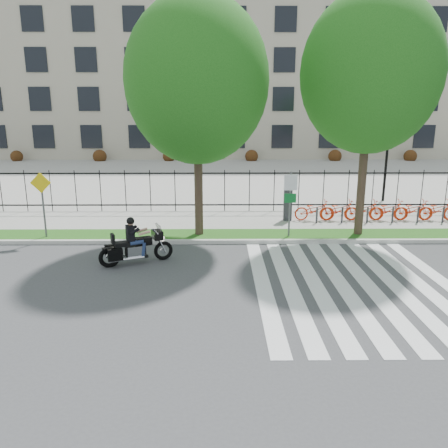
{
  "coord_description": "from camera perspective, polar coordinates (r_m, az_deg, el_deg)",
  "views": [
    {
      "loc": [
        0.99,
        -11.68,
        4.71
      ],
      "look_at": [
        1.12,
        3.0,
        1.04
      ],
      "focal_mm": 35.0,
      "sensor_mm": 36.0,
      "label": 1
    }
  ],
  "objects": [
    {
      "name": "plaza",
      "position": [
        36.98,
        -2.04,
        6.81
      ],
      "size": [
        80.0,
        34.0,
        0.1
      ],
      "primitive_type": "cube",
      "color": "gray",
      "rests_on": "ground"
    },
    {
      "name": "street_tree_2",
      "position": [
        17.56,
        18.55,
        18.18
      ],
      "size": [
        5.08,
        5.08,
        8.97
      ],
      "color": "#33251C",
      "rests_on": "grass_verge"
    },
    {
      "name": "crosswalk_stripes",
      "position": [
        13.16,
        16.63,
        -7.51
      ],
      "size": [
        5.7,
        8.0,
        0.01
      ],
      "primitive_type": null,
      "color": "silver",
      "rests_on": "ground"
    },
    {
      "name": "sign_pole_regulatory",
      "position": [
        16.73,
        8.64,
        3.67
      ],
      "size": [
        0.5,
        0.09,
        2.5
      ],
      "color": "#59595B",
      "rests_on": "grass_verge"
    },
    {
      "name": "curb",
      "position": [
        16.47,
        -3.92,
        -2.32
      ],
      "size": [
        60.0,
        0.2,
        0.15
      ],
      "primitive_type": "cube",
      "color": "#BAB8AF",
      "rests_on": "ground"
    },
    {
      "name": "ground",
      "position": [
        12.63,
        -5.0,
        -7.9
      ],
      "size": [
        120.0,
        120.0,
        0.0
      ],
      "primitive_type": "plane",
      "color": "#3E3E41",
      "rests_on": "ground"
    },
    {
      "name": "sidewalk",
      "position": [
        19.7,
        -3.36,
        0.43
      ],
      "size": [
        60.0,
        3.5,
        0.15
      ],
      "primitive_type": "cube",
      "color": "gray",
      "rests_on": "ground"
    },
    {
      "name": "iron_fence",
      "position": [
        21.2,
        -3.17,
        4.37
      ],
      "size": [
        30.0,
        0.06,
        2.0
      ],
      "primitive_type": null,
      "color": "black",
      "rests_on": "sidewalk"
    },
    {
      "name": "motorcycle_rider",
      "position": [
        14.41,
        -11.44,
        -2.7
      ],
      "size": [
        2.28,
        1.29,
        1.88
      ],
      "color": "black",
      "rests_on": "ground"
    },
    {
      "name": "street_tree_1",
      "position": [
        16.69,
        -3.54,
        18.17
      ],
      "size": [
        5.27,
        5.27,
        8.8
      ],
      "color": "#33251C",
      "rests_on": "grass_verge"
    },
    {
      "name": "lamp_post_right",
      "position": [
        25.38,
        20.62,
        9.78
      ],
      "size": [
        1.06,
        0.7,
        4.25
      ],
      "color": "black",
      "rests_on": "ground"
    },
    {
      "name": "grass_verge",
      "position": [
        17.29,
        -3.76,
        -1.53
      ],
      "size": [
        60.0,
        1.5,
        0.15
      ],
      "primitive_type": "cube",
      "color": "#1D4D13",
      "rests_on": "ground"
    },
    {
      "name": "bike_share_station",
      "position": [
        20.89,
        21.9,
        1.73
      ],
      "size": [
        9.96,
        0.85,
        1.5
      ],
      "color": "#2D2D33",
      "rests_on": "sidewalk"
    },
    {
      "name": "sign_pole_warning",
      "position": [
        17.84,
        -22.66,
        3.39
      ],
      "size": [
        0.78,
        0.09,
        2.49
      ],
      "color": "#59595B",
      "rests_on": "grass_verge"
    },
    {
      "name": "office_building",
      "position": [
        56.84,
        -1.58,
        19.36
      ],
      "size": [
        60.0,
        21.9,
        20.15
      ],
      "color": "#AEA28C",
      "rests_on": "ground"
    }
  ]
}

